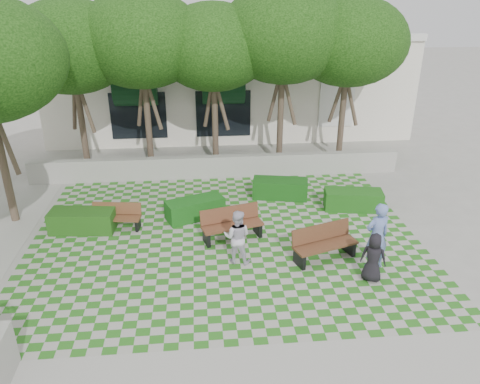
{
  "coord_description": "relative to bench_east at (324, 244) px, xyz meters",
  "views": [
    {
      "loc": [
        -0.72,
        -11.68,
        7.39
      ],
      "look_at": [
        0.5,
        1.5,
        1.4
      ],
      "focal_mm": 35.0,
      "sensor_mm": 36.0,
      "label": 1
    }
  ],
  "objects": [
    {
      "name": "lawn",
      "position": [
        -2.77,
        1.3,
        -0.48
      ],
      "size": [
        12.0,
        12.0,
        0.0
      ],
      "primitive_type": "plane",
      "color": "#2B721E",
      "rests_on": "ground"
    },
    {
      "name": "bench_west",
      "position": [
        -6.25,
        2.41,
        -0.08
      ],
      "size": [
        1.65,
        0.72,
        0.84
      ],
      "rotation": [
        0.0,
        0.0,
        -0.12
      ],
      "color": "brown",
      "rests_on": "ground"
    },
    {
      "name": "building",
      "position": [
        -1.83,
        14.38,
        2.03
      ],
      "size": [
        18.0,
        8.92,
        5.15
      ],
      "color": "white",
      "rests_on": "ground"
    },
    {
      "name": "ground",
      "position": [
        -2.77,
        0.3,
        -0.48
      ],
      "size": [
        90.0,
        90.0,
        0.0
      ],
      "primitive_type": "plane",
      "color": "gray",
      "rests_on": "ground"
    },
    {
      "name": "hedge_west",
      "position": [
        -7.3,
        2.32,
        -0.13
      ],
      "size": [
        2.1,
        0.99,
        0.71
      ],
      "primitive_type": "cube",
      "rotation": [
        0.0,
        0.0,
        -0.09
      ],
      "color": "#1A4612",
      "rests_on": "ground"
    },
    {
      "name": "person_dark",
      "position": [
        1.01,
        -1.19,
        0.21
      ],
      "size": [
        0.81,
        0.71,
        1.39
      ],
      "primitive_type": "imported",
      "rotation": [
        0.0,
        0.0,
        2.66
      ],
      "color": "black",
      "rests_on": "ground"
    },
    {
      "name": "hedge_midleft",
      "position": [
        -3.7,
        2.92,
        -0.14
      ],
      "size": [
        2.09,
        1.44,
        0.68
      ],
      "primitive_type": "cube",
      "rotation": [
        0.0,
        0.0,
        0.38
      ],
      "color": "#144B14",
      "rests_on": "ground"
    },
    {
      "name": "tree_row",
      "position": [
        -4.63,
        6.25,
        4.7
      ],
      "size": [
        17.7,
        13.4,
        7.41
      ],
      "color": "#47382B",
      "rests_on": "ground"
    },
    {
      "name": "sidewalk_south",
      "position": [
        -2.77,
        -4.4,
        -0.48
      ],
      "size": [
        16.0,
        2.0,
        0.01
      ],
      "primitive_type": "cube",
      "color": "#9E9B93",
      "rests_on": "ground"
    },
    {
      "name": "person_blue",
      "position": [
        1.29,
        -0.58,
        0.51
      ],
      "size": [
        0.81,
        0.62,
        1.98
      ],
      "primitive_type": "imported",
      "rotation": [
        0.0,
        0.0,
        3.37
      ],
      "color": "#687EBD",
      "rests_on": "ground"
    },
    {
      "name": "retaining_wall",
      "position": [
        -2.77,
        6.5,
        -0.03
      ],
      "size": [
        15.0,
        0.36,
        0.9
      ],
      "primitive_type": "cube",
      "color": "#9E9B93",
      "rests_on": "ground"
    },
    {
      "name": "hedge_midright",
      "position": [
        -0.54,
        4.28,
        -0.13
      ],
      "size": [
        2.12,
        1.18,
        0.7
      ],
      "primitive_type": "cube",
      "rotation": [
        0.0,
        0.0,
        -0.2
      ],
      "color": "#124612",
      "rests_on": "ground"
    },
    {
      "name": "bench_mid",
      "position": [
        -2.56,
        1.41,
        -0.0
      ],
      "size": [
        2.01,
        1.12,
        1.0
      ],
      "rotation": [
        0.0,
        0.0,
        0.27
      ],
      "color": "#57301D",
      "rests_on": "ground"
    },
    {
      "name": "hedge_east",
      "position": [
        1.86,
        3.08,
        -0.14
      ],
      "size": [
        2.09,
        1.1,
        0.7
      ],
      "primitive_type": "cube",
      "rotation": [
        0.0,
        0.0,
        -0.16
      ],
      "color": "#184E14",
      "rests_on": "ground"
    },
    {
      "name": "person_white",
      "position": [
        -2.51,
        0.05,
        0.33
      ],
      "size": [
        0.92,
        0.79,
        1.62
      ],
      "primitive_type": "imported",
      "rotation": [
        0.0,
        0.0,
        2.88
      ],
      "color": "silver",
      "rests_on": "ground"
    },
    {
      "name": "bench_east",
      "position": [
        0.0,
        0.0,
        0.0
      ],
      "size": [
        2.01,
        1.22,
        1.0
      ],
      "rotation": [
        0.0,
        0.0,
        0.33
      ],
      "color": "#4F2E1B",
      "rests_on": "ground"
    }
  ]
}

